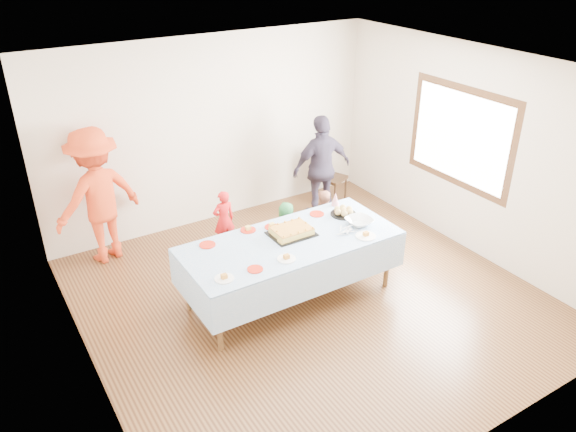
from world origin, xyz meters
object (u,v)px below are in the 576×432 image
birthday_cake (292,231)px  adult_left (98,196)px  dining_chair (328,172)px  party_table (290,244)px

birthday_cake → adult_left: 2.59m
dining_chair → adult_left: adult_left is taller
dining_chair → adult_left: 3.54m
dining_chair → adult_left: bearing=155.0°
birthday_cake → dining_chair: size_ratio=0.57×
birthday_cake → adult_left: (-1.68, 1.96, 0.08)m
dining_chair → adult_left: size_ratio=0.49×
party_table → adult_left: (-1.60, 2.07, 0.18)m
birthday_cake → dining_chair: (1.83, 1.84, -0.33)m
party_table → adult_left: adult_left is taller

